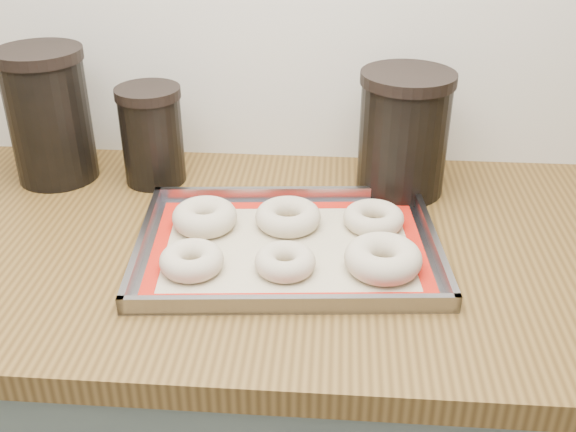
# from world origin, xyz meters

# --- Properties ---
(countertop) EXTENTS (3.06, 0.68, 0.04)m
(countertop) POSITION_xyz_m (0.00, 1.68, 0.88)
(countertop) COLOR brown
(countertop) RESTS_ON cabinet
(baking_tray) EXTENTS (0.49, 0.37, 0.03)m
(baking_tray) POSITION_xyz_m (0.12, 1.64, 0.91)
(baking_tray) COLOR gray
(baking_tray) RESTS_ON countertop
(baking_mat) EXTENTS (0.44, 0.33, 0.00)m
(baking_mat) POSITION_xyz_m (0.12, 1.64, 0.90)
(baking_mat) COLOR #C6B793
(baking_mat) RESTS_ON baking_tray
(bagel_front_left) EXTENTS (0.12, 0.12, 0.03)m
(bagel_front_left) POSITION_xyz_m (-0.01, 1.57, 0.92)
(bagel_front_left) COLOR beige
(bagel_front_left) RESTS_ON baking_mat
(bagel_front_mid) EXTENTS (0.11, 0.11, 0.03)m
(bagel_front_mid) POSITION_xyz_m (0.12, 1.58, 0.92)
(bagel_front_mid) COLOR beige
(bagel_front_mid) RESTS_ON baking_mat
(bagel_front_right) EXTENTS (0.13, 0.13, 0.04)m
(bagel_front_right) POSITION_xyz_m (0.27, 1.59, 0.93)
(bagel_front_right) COLOR beige
(bagel_front_right) RESTS_ON baking_mat
(bagel_back_left) EXTENTS (0.12, 0.12, 0.04)m
(bagel_back_left) POSITION_xyz_m (-0.02, 1.69, 0.92)
(bagel_back_left) COLOR beige
(bagel_back_left) RESTS_ON baking_mat
(bagel_back_mid) EXTENTS (0.13, 0.13, 0.03)m
(bagel_back_mid) POSITION_xyz_m (0.12, 1.71, 0.92)
(bagel_back_mid) COLOR beige
(bagel_back_mid) RESTS_ON baking_mat
(bagel_back_right) EXTENTS (0.13, 0.13, 0.03)m
(bagel_back_right) POSITION_xyz_m (0.26, 1.72, 0.92)
(bagel_back_right) COLOR beige
(bagel_back_right) RESTS_ON baking_mat
(canister_left) EXTENTS (0.15, 0.15, 0.24)m
(canister_left) POSITION_xyz_m (-0.33, 1.87, 1.02)
(canister_left) COLOR black
(canister_left) RESTS_ON countertop
(canister_mid) EXTENTS (0.12, 0.12, 0.18)m
(canister_mid) POSITION_xyz_m (-0.14, 1.87, 0.99)
(canister_mid) COLOR black
(canister_mid) RESTS_ON countertop
(canister_right) EXTENTS (0.16, 0.16, 0.22)m
(canister_right) POSITION_xyz_m (0.31, 1.87, 1.01)
(canister_right) COLOR black
(canister_right) RESTS_ON countertop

